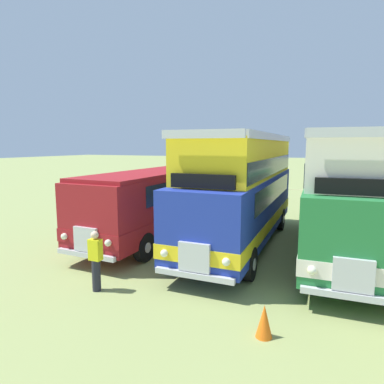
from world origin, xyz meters
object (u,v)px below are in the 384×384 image
at_px(marshal_person, 96,260).
at_px(bus_third_in_row, 342,191).
at_px(cone_mid_row, 264,321).
at_px(bus_second_in_row, 243,188).
at_px(bus_first_in_row, 168,196).

bearing_deg(marshal_person, bus_third_in_row, 46.26).
bearing_deg(bus_third_in_row, cone_mid_row, -101.89).
xyz_separation_m(bus_second_in_row, bus_third_in_row, (3.70, 0.59, 0.00)).
relative_size(cone_mid_row, marshal_person, 0.42).
relative_size(bus_second_in_row, marshal_person, 5.95).
xyz_separation_m(bus_first_in_row, bus_second_in_row, (3.71, -0.50, 0.60)).
bearing_deg(bus_third_in_row, bus_first_in_row, -179.30).
bearing_deg(bus_third_in_row, bus_second_in_row, -170.92).
bearing_deg(bus_first_in_row, cone_mid_row, -49.34).
xyz_separation_m(bus_first_in_row, marshal_person, (1.11, -6.49, -0.87)).
bearing_deg(bus_first_in_row, bus_second_in_row, -7.70).
distance_m(bus_third_in_row, marshal_person, 9.23).
relative_size(bus_third_in_row, marshal_person, 6.30).
relative_size(bus_second_in_row, cone_mid_row, 14.13).
bearing_deg(cone_mid_row, bus_second_in_row, 109.18).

